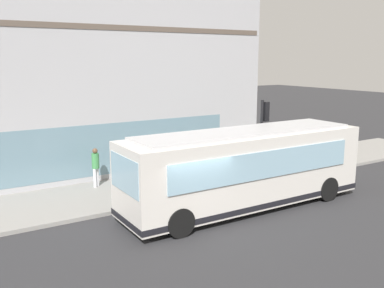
# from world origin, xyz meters

# --- Properties ---
(ground) EXTENTS (120.00, 120.00, 0.00)m
(ground) POSITION_xyz_m (0.00, 0.00, 0.00)
(ground) COLOR #2D2D30
(sidewalk_curb) EXTENTS (4.22, 40.00, 0.15)m
(sidewalk_curb) POSITION_xyz_m (4.71, 0.00, 0.07)
(sidewalk_curb) COLOR gray
(sidewalk_curb) RESTS_ON ground
(building_corner) EXTENTS (6.47, 17.21, 12.93)m
(building_corner) POSITION_xyz_m (10.03, 0.00, 6.45)
(building_corner) COLOR #A8A8AD
(building_corner) RESTS_ON ground
(city_bus_nearside) EXTENTS (2.61, 10.04, 3.07)m
(city_bus_nearside) POSITION_xyz_m (0.68, -2.87, 1.55)
(city_bus_nearside) COLOR silver
(city_bus_nearside) RESTS_ON ground
(traffic_light_near_corner) EXTENTS (0.32, 0.49, 3.74)m
(traffic_light_near_corner) POSITION_xyz_m (3.09, -5.88, 2.76)
(traffic_light_near_corner) COLOR black
(traffic_light_near_corner) RESTS_ON sidewalk_curb
(fire_hydrant) EXTENTS (0.35, 0.35, 0.74)m
(fire_hydrant) POSITION_xyz_m (3.48, -7.34, 0.51)
(fire_hydrant) COLOR red
(fire_hydrant) RESTS_ON sidewalk_curb
(pedestrian_near_building_entrance) EXTENTS (0.32, 0.32, 1.74)m
(pedestrian_near_building_entrance) POSITION_xyz_m (5.94, 1.27, 1.15)
(pedestrian_near_building_entrance) COLOR silver
(pedestrian_near_building_entrance) RESTS_ON sidewalk_curb
(pedestrian_walking_along_curb) EXTENTS (0.32, 0.32, 1.60)m
(pedestrian_walking_along_curb) POSITION_xyz_m (4.85, -0.86, 1.07)
(pedestrian_walking_along_curb) COLOR gold
(pedestrian_walking_along_curb) RESTS_ON sidewalk_curb
(newspaper_vending_box) EXTENTS (0.44, 0.42, 0.90)m
(newspaper_vending_box) POSITION_xyz_m (4.99, -5.78, 0.60)
(newspaper_vending_box) COLOR #197233
(newspaper_vending_box) RESTS_ON sidewalk_curb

